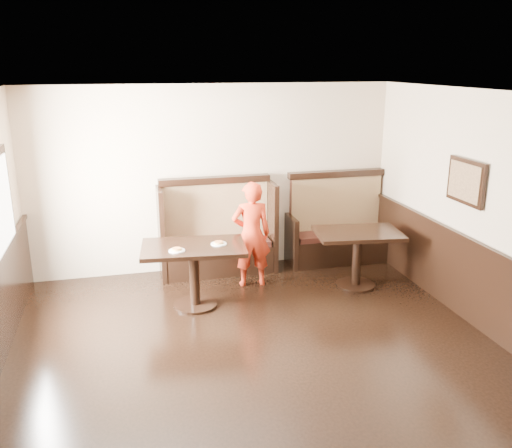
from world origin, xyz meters
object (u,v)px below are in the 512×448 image
object	(u,v)px
table_main	(194,260)
child	(251,234)
booth_main	(217,238)
table_neighbor	(357,245)
booth_neighbor	(337,232)

from	to	relation	value
table_main	child	xyz separation A→B (m)	(0.89, 0.52, 0.12)
booth_main	table_neighbor	bearing A→B (deg)	-30.39
booth_neighbor	table_main	bearing A→B (deg)	-154.67
booth_main	table_main	xyz separation A→B (m)	(-0.52, -1.17, 0.12)
booth_neighbor	table_neighbor	world-z (taller)	booth_neighbor
booth_main	child	xyz separation A→B (m)	(0.37, -0.65, 0.23)
child	booth_neighbor	bearing A→B (deg)	-154.57
booth_main	booth_neighbor	xyz separation A→B (m)	(1.95, -0.00, -0.05)
booth_neighbor	child	size ratio (longest dim) A/B	1.09
table_main	child	size ratio (longest dim) A/B	0.92
child	booth_main	bearing A→B (deg)	-56.82
booth_main	table_neighbor	xyz separation A→B (m)	(1.81, -1.06, 0.09)
booth_main	table_main	distance (m)	1.28
booth_neighbor	table_neighbor	size ratio (longest dim) A/B	1.30
booth_main	child	world-z (taller)	child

